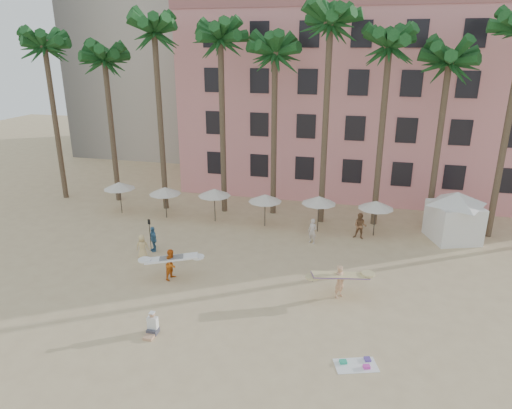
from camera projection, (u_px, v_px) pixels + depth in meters
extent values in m
plane|color=#D1B789|center=(229.00, 318.00, 22.90)|extent=(120.00, 120.00, 0.00)
cube|color=pink|center=(381.00, 102.00, 42.53)|extent=(35.00, 14.00, 16.00)
cylinder|color=brown|center=(56.00, 125.00, 39.05)|extent=(0.44, 0.44, 13.00)
cylinder|color=brown|center=(112.00, 133.00, 38.54)|extent=(0.44, 0.44, 12.00)
cylinder|color=brown|center=(161.00, 125.00, 36.16)|extent=(0.44, 0.44, 14.00)
cylinder|color=brown|center=(223.00, 130.00, 35.57)|extent=(0.44, 0.44, 13.50)
cylinder|color=brown|center=(274.00, 137.00, 35.29)|extent=(0.44, 0.44, 12.50)
cylinder|color=brown|center=(325.00, 128.00, 33.13)|extent=(0.44, 0.44, 14.50)
cylinder|color=brown|center=(381.00, 140.00, 32.93)|extent=(0.44, 0.44, 13.00)
cylinder|color=brown|center=(438.00, 148.00, 32.65)|extent=(0.44, 0.44, 12.00)
cylinder|color=brown|center=(505.00, 140.00, 30.50)|extent=(0.44, 0.44, 14.00)
cylinder|color=#332B23|center=(121.00, 198.00, 36.90)|extent=(0.07, 0.07, 2.50)
cone|color=silver|center=(119.00, 185.00, 36.54)|extent=(2.50, 2.50, 0.55)
cylinder|color=#332B23|center=(166.00, 203.00, 35.91)|extent=(0.07, 0.07, 2.40)
cone|color=silver|center=(165.00, 191.00, 35.57)|extent=(2.50, 2.50, 0.55)
cylinder|color=#332B23|center=(215.00, 206.00, 35.18)|extent=(0.07, 0.07, 2.50)
cone|color=silver|center=(214.00, 192.00, 34.81)|extent=(2.50, 2.50, 0.55)
cylinder|color=#332B23|center=(265.00, 211.00, 34.19)|extent=(0.07, 0.07, 2.40)
cone|color=silver|center=(265.00, 198.00, 33.85)|extent=(2.50, 2.50, 0.55)
cylinder|color=#332B23|center=(318.00, 215.00, 33.16)|extent=(0.07, 0.07, 2.60)
cone|color=silver|center=(319.00, 200.00, 32.78)|extent=(2.50, 2.50, 0.55)
cylinder|color=#332B23|center=(375.00, 219.00, 32.46)|extent=(0.07, 0.07, 2.50)
cone|color=silver|center=(376.00, 205.00, 32.09)|extent=(2.50, 2.50, 0.55)
cube|color=white|center=(454.00, 222.00, 31.79)|extent=(3.82, 3.82, 2.60)
cone|color=white|center=(457.00, 198.00, 31.21)|extent=(5.74, 5.74, 0.90)
cube|color=white|center=(356.00, 365.00, 19.47)|extent=(2.02, 1.51, 0.02)
cube|color=#27AD82|center=(343.00, 362.00, 19.60)|extent=(0.36, 0.33, 0.10)
cube|color=#DE3DBA|center=(367.00, 367.00, 19.29)|extent=(0.33, 0.30, 0.12)
cube|color=#5A419C|center=(367.00, 359.00, 19.78)|extent=(0.34, 0.37, 0.08)
imported|color=tan|center=(340.00, 281.00, 24.52)|extent=(0.75, 0.81, 1.86)
cube|color=#D2C083|center=(340.00, 275.00, 24.40)|extent=(3.14, 1.77, 0.37)
imported|color=orange|center=(172.00, 264.00, 26.49)|extent=(0.91, 1.05, 1.85)
cube|color=white|center=(171.00, 258.00, 26.36)|extent=(3.12, 1.80, 0.31)
imported|color=brown|center=(360.00, 226.00, 32.05)|extent=(1.03, 0.87, 1.88)
imported|color=#DABB7B|center=(142.00, 247.00, 29.08)|extent=(0.91, 0.74, 1.61)
imported|color=teal|center=(153.00, 239.00, 30.12)|extent=(1.03, 1.00, 1.73)
imported|color=beige|center=(312.00, 231.00, 31.30)|extent=(0.77, 0.68, 1.78)
cylinder|color=black|center=(150.00, 236.00, 30.12)|extent=(0.04, 0.04, 2.10)
cube|color=black|center=(149.00, 222.00, 29.79)|extent=(0.18, 0.03, 0.35)
cube|color=#3F3F4C|center=(153.00, 331.00, 21.63)|extent=(0.49, 0.46, 0.26)
cube|color=tan|center=(149.00, 337.00, 21.30)|extent=(0.44, 0.49, 0.13)
cube|color=white|center=(153.00, 323.00, 21.54)|extent=(0.48, 0.28, 0.60)
sphere|color=tan|center=(152.00, 315.00, 21.40)|extent=(0.26, 0.26, 0.26)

